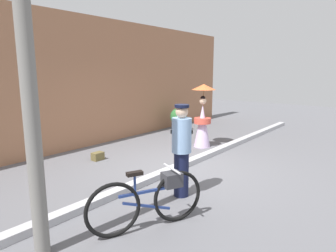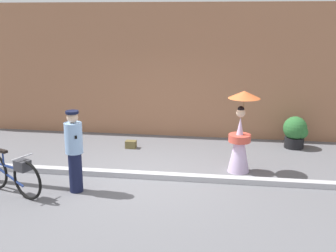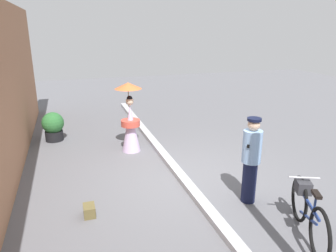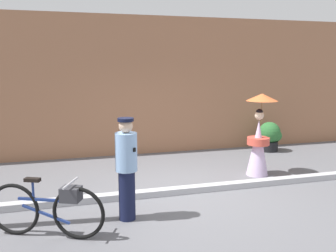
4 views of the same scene
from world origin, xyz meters
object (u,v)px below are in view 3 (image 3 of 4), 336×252
bicycle_near_officer (308,210)px  potted_plant_by_door (54,126)px  person_officer (251,159)px  person_with_parasol (130,119)px  backpack_on_pavement (90,210)px

bicycle_near_officer → potted_plant_by_door: (5.82, 3.83, 0.00)m
bicycle_near_officer → person_officer: person_officer is taller
person_with_parasol → bicycle_near_officer: bearing=-156.5°
bicycle_near_officer → person_with_parasol: bearing=23.5°
potted_plant_by_door → backpack_on_pavement: size_ratio=3.03×
person_officer → person_with_parasol: size_ratio=0.90×
bicycle_near_officer → potted_plant_by_door: size_ratio=1.92×
person_officer → potted_plant_by_door: bearing=37.0°
bicycle_near_officer → person_with_parasol: size_ratio=0.88×
person_officer → potted_plant_by_door: size_ratio=1.95×
bicycle_near_officer → person_officer: size_ratio=0.99×
bicycle_near_officer → person_with_parasol: (4.34, 1.89, 0.42)m
person_officer → backpack_on_pavement: person_officer is taller
backpack_on_pavement → person_officer: bearing=-98.4°
person_with_parasol → potted_plant_by_door: size_ratio=2.17×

